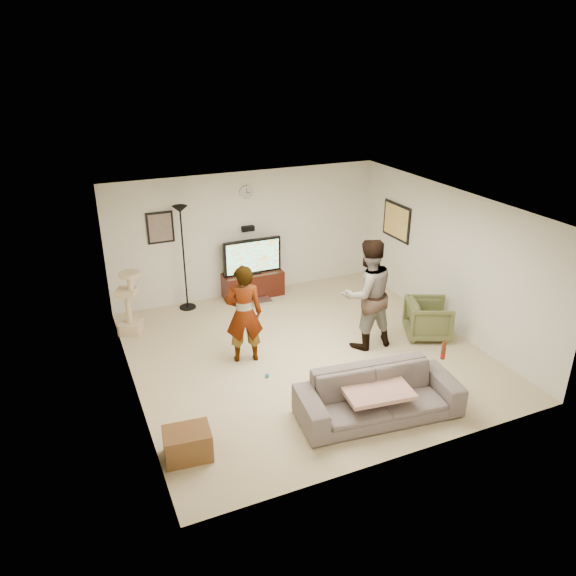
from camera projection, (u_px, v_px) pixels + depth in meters
name	position (u px, v px, depth m)	size (l,w,h in m)	color
floor	(305.00, 353.00, 9.08)	(5.50, 5.50, 0.02)	tan
ceiling	(308.00, 205.00, 8.07)	(5.50, 5.50, 0.02)	silver
wall_back	(247.00, 234.00, 10.88)	(5.50, 0.04, 2.50)	silver
wall_front	(409.00, 370.00, 6.26)	(5.50, 0.04, 2.50)	silver
wall_left	(127.00, 315.00, 7.56)	(0.04, 5.50, 2.50)	silver
wall_right	(448.00, 259.00, 9.58)	(0.04, 5.50, 2.50)	silver
wall_clock	(246.00, 192.00, 10.52)	(0.26, 0.26, 0.04)	white
wall_speaker	(248.00, 229.00, 10.78)	(0.25, 0.10, 0.10)	black
picture_back	(160.00, 228.00, 10.10)	(0.42, 0.03, 0.52)	#68584D
picture_right	(396.00, 221.00, 10.82)	(0.03, 0.78, 0.62)	#D3B056
tv_stand	(253.00, 284.00, 11.08)	(1.21, 0.45, 0.51)	black
console_box	(261.00, 301.00, 10.84)	(0.40, 0.30, 0.07)	silver
tv	(252.00, 256.00, 10.84)	(1.18, 0.08, 0.70)	black
tv_screen	(253.00, 257.00, 10.80)	(1.09, 0.01, 0.62)	#37FEE0
floor_lamp	(184.00, 259.00, 10.26)	(0.32, 0.32, 2.03)	black
cat_tree	(128.00, 303.00, 9.51)	(0.37, 0.37, 1.15)	tan
person_left	(244.00, 314.00, 8.57)	(0.60, 0.39, 1.63)	beige
person_right	(367.00, 294.00, 8.95)	(0.92, 0.71, 1.89)	navy
sofa	(379.00, 395.00, 7.41)	(2.22, 0.87, 0.65)	#5D524F
throw_blanket	(376.00, 389.00, 7.34)	(0.90, 0.70, 0.06)	tan
beer_bottle	(443.00, 351.00, 7.61)	(0.06, 0.06, 0.25)	#5F2A12
armchair	(428.00, 319.00, 9.48)	(0.71, 0.74, 0.67)	#50542E
side_table	(188.00, 444.00, 6.69)	(0.57, 0.43, 0.38)	brown
toy_ball	(267.00, 375.00, 8.39)	(0.06, 0.06, 0.06)	#1A6895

